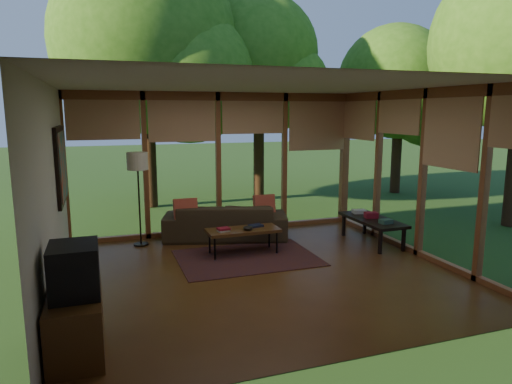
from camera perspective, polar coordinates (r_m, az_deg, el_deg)
name	(u,v)px	position (r m, az deg, el deg)	size (l,w,h in m)	color
floor	(262,273)	(6.79, 0.76, -10.13)	(5.50, 5.50, 0.00)	brown
ceiling	(262,85)	(6.39, 0.82, 13.26)	(5.50, 5.50, 0.00)	silver
wall_left	(51,194)	(6.11, -24.28, -0.20)	(0.04, 5.00, 2.70)	beige
wall_front	(356,223)	(4.23, 12.36, -3.76)	(5.50, 0.04, 2.70)	beige
window_wall_back	(218,164)	(8.82, -4.73, 3.56)	(5.50, 0.12, 2.70)	brown
window_wall_right	(423,174)	(7.82, 20.13, 2.14)	(0.12, 5.00, 2.70)	brown
exterior_lawn	(393,176)	(17.46, 16.80, 1.87)	(40.00, 40.00, 0.00)	#294E1D
tree_nw	(145,41)	(11.64, -13.65, 17.84)	(4.38, 4.38, 6.17)	#352113
tree_ne	(258,55)	(12.29, 0.25, 16.80)	(3.09, 3.09, 5.35)	#352113
tree_far	(395,83)	(13.73, 16.94, 12.94)	(3.17, 3.17, 4.73)	#352113
rug	(247,258)	(7.46, -1.12, -8.21)	(2.21, 1.56, 0.01)	maroon
sofa	(226,221)	(8.52, -3.83, -3.64)	(2.25, 0.88, 0.66)	#3C2E1E
pillow_left	(186,211)	(8.26, -8.79, -2.32)	(0.42, 0.14, 0.42)	#9C1B0E
pillow_right	(264,206)	(8.64, 1.04, -1.72)	(0.40, 0.13, 0.40)	#9C1B0E
ct_book_lower	(224,231)	(7.42, -4.08, -4.84)	(0.18, 0.14, 0.03)	beige
ct_book_upper	(223,229)	(7.41, -4.09, -4.60)	(0.19, 0.15, 0.03)	maroon
ct_book_side	(256,226)	(7.71, -0.01, -4.22)	(0.22, 0.17, 0.03)	black
ct_bowl	(248,228)	(7.48, -1.02, -4.52)	(0.16, 0.16, 0.07)	black
media_cabinet	(76,324)	(4.95, -21.58, -15.08)	(0.50, 1.00, 0.60)	#593518
television	(74,270)	(4.75, -21.76, -9.03)	(0.45, 0.55, 0.50)	black
console_book_a	(386,221)	(8.10, 15.92, -3.56)	(0.20, 0.15, 0.07)	#325749
console_book_b	(371,215)	(8.46, 14.19, -2.81)	(0.22, 0.16, 0.10)	maroon
console_book_c	(359,211)	(8.79, 12.76, -2.39)	(0.24, 0.18, 0.07)	beige
floor_lamp	(138,166)	(8.13, -14.58, 3.11)	(0.36, 0.36, 1.65)	black
coffee_table	(243,231)	(7.57, -1.61, -4.89)	(1.20, 0.50, 0.43)	#593518
side_console	(372,221)	(8.44, 14.34, -3.51)	(0.60, 1.40, 0.46)	black
wall_painting	(61,165)	(7.46, -23.18, 3.14)	(0.06, 1.35, 1.15)	black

